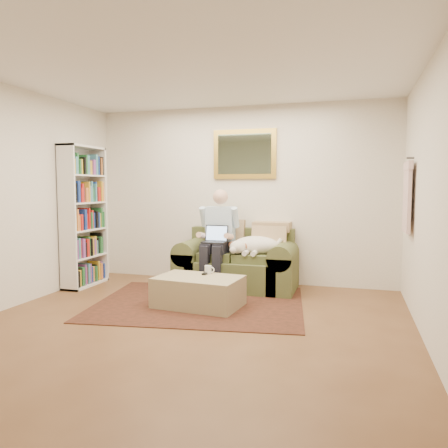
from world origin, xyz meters
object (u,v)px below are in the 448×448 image
at_px(laptop, 215,238).
at_px(ottoman, 199,292).
at_px(coffee_mug, 208,270).
at_px(bookshelf, 84,216).
at_px(seated_man, 217,240).
at_px(sleeping_dog, 256,245).
at_px(sofa, 237,268).

bearing_deg(laptop, ottoman, -86.13).
xyz_separation_m(coffee_mug, bookshelf, (-2.01, 0.39, 0.59)).
height_order(seated_man, sleeping_dog, seated_man).
height_order(ottoman, bookshelf, bookshelf).
distance_m(sleeping_dog, bookshelf, 2.50).
height_order(seated_man, bookshelf, bookshelf).
bearing_deg(ottoman, seated_man, 93.60).
relative_size(laptop, ottoman, 0.32).
xyz_separation_m(sofa, ottoman, (-0.19, -1.06, -0.10)).
bearing_deg(seated_man, coffee_mug, -81.53).
distance_m(coffee_mug, bookshelf, 2.13).
xyz_separation_m(laptop, ottoman, (0.06, -0.85, -0.55)).
relative_size(ottoman, coffee_mug, 9.88).
relative_size(coffee_mug, bookshelf, 0.05).
bearing_deg(seated_man, laptop, -90.00).
xyz_separation_m(seated_man, laptop, (0.00, -0.06, 0.03)).
bearing_deg(laptop, sofa, 41.02).
height_order(laptop, bookshelf, bookshelf).
distance_m(sofa, laptop, 0.55).
xyz_separation_m(sofa, bookshelf, (-2.15, -0.45, 0.72)).
distance_m(sofa, ottoman, 1.08).
bearing_deg(coffee_mug, bookshelf, 168.96).
distance_m(sofa, bookshelf, 2.31).
bearing_deg(sleeping_dog, laptop, -166.36).
height_order(sofa, seated_man, seated_man).
xyz_separation_m(sofa, seated_man, (-0.25, -0.15, 0.41)).
height_order(laptop, ottoman, laptop).
xyz_separation_m(laptop, sleeping_dog, (0.54, 0.13, -0.10)).
distance_m(sofa, seated_man, 0.50).
distance_m(sofa, sleeping_dog, 0.46).
bearing_deg(sleeping_dog, sofa, 164.26).
bearing_deg(bookshelf, seated_man, 8.87).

